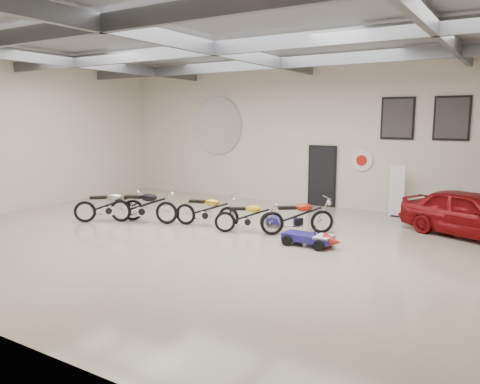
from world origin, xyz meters
The scene contains 18 objects.
floor centered at (0.00, 0.00, 0.00)m, with size 16.00×12.00×0.01m, color tan.
ceiling centered at (0.00, 0.00, 5.00)m, with size 16.00×12.00×0.01m, color slate.
back_wall centered at (0.00, 6.00, 2.50)m, with size 16.00×0.02×5.00m, color beige.
left_wall centered at (-8.00, 0.00, 2.50)m, with size 0.02×12.00×5.00m, color beige.
ceiling_beams centered at (0.00, 0.00, 4.75)m, with size 15.80×11.80×0.32m, color #56595D, non-canonical shape.
door centered at (0.50, 5.95, 1.05)m, with size 0.92×0.08×2.10m, color black.
logo_plaque centered at (-4.00, 5.95, 2.80)m, with size 2.30×0.06×1.16m, color silver, non-canonical shape.
poster_left centered at (3.00, 5.96, 3.10)m, with size 1.05×0.08×1.35m, color black, non-canonical shape.
poster_mid centered at (4.60, 5.96, 3.10)m, with size 1.05×0.08×1.35m, color black, non-canonical shape.
oil_sign centered at (1.90, 5.95, 1.70)m, with size 0.72×0.10×0.72m, color white, non-canonical shape.
banner_stand centered at (3.20, 5.50, 0.86)m, with size 0.47×0.19×1.72m, color white, non-canonical shape.
motorcycle_silver centered at (-4.03, 0.17, 0.52)m, with size 2.00×0.62×1.04m, color silver, non-canonical shape.
motorcycle_black centered at (-3.00, 0.57, 0.54)m, with size 2.09×0.65×1.09m, color silver, non-canonical shape.
motorcycle_gold centered at (-1.12, 1.18, 0.50)m, with size 1.93×0.60×1.00m, color silver, non-canonical shape.
motorcycle_yellow centered at (0.25, 1.19, 0.46)m, with size 1.78×0.55×0.92m, color silver, non-canonical shape.
motorcycle_red centered at (1.50, 1.71, 0.51)m, with size 1.97×0.61×1.02m, color silver, non-canonical shape.
go_kart centered at (2.34, 0.78, 0.27)m, with size 1.50×0.67×0.54m, color navy, non-canonical shape.
vintage_car centered at (5.53, 3.78, 0.63)m, with size 3.68×1.48×1.25m, color maroon.
Camera 1 is at (6.62, -9.58, 3.09)m, focal length 35.00 mm.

